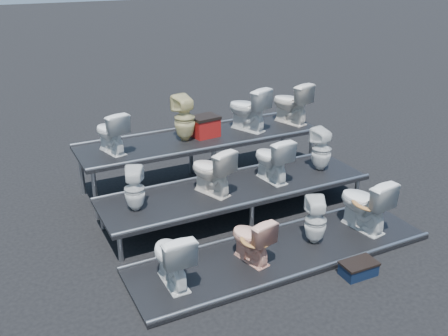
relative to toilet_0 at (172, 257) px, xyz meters
name	(u,v)px	position (x,y,z in m)	size (l,w,h in m)	color
ground	(236,214)	(1.57, 1.30, -0.43)	(80.00, 80.00, 0.00)	black
tier_front	(281,253)	(1.57, 0.00, -0.40)	(4.20, 1.20, 0.06)	black
tier_mid	(236,201)	(1.57, 1.30, -0.20)	(4.20, 1.20, 0.46)	black
tier_back	(202,160)	(1.57, 2.60, 0.00)	(4.20, 1.20, 0.86)	black
toilet_0	(172,257)	(0.00, 0.00, 0.00)	(0.41, 0.72, 0.73)	white
toilet_1	(251,239)	(1.09, 0.00, -0.04)	(0.36, 0.63, 0.64)	#E7A68E
toilet_2	(316,220)	(2.10, 0.00, -0.03)	(0.30, 0.31, 0.67)	white
toilet_3	(364,203)	(2.95, 0.00, 0.04)	(0.45, 0.79, 0.81)	white
toilet_4	(134,189)	(-0.03, 1.30, 0.35)	(0.28, 0.29, 0.63)	white
toilet_5	(211,171)	(1.14, 1.30, 0.39)	(0.40, 0.71, 0.72)	silver
toilet_6	(272,159)	(2.18, 1.30, 0.39)	(0.40, 0.70, 0.72)	white
toilet_7	(322,149)	(3.14, 1.30, 0.39)	(0.32, 0.33, 0.71)	white
toilet_8	(111,132)	(0.02, 2.60, 0.77)	(0.37, 0.66, 0.67)	white
toilet_9	(184,118)	(1.27, 2.60, 0.82)	(0.35, 0.35, 0.77)	beige
toilet_10	(248,108)	(2.47, 2.60, 0.83)	(0.44, 0.77, 0.78)	white
toilet_11	(291,103)	(3.38, 2.60, 0.82)	(0.43, 0.75, 0.77)	silver
red_crate	(205,128)	(1.65, 2.62, 0.59)	(0.43, 0.34, 0.31)	maroon
step_stool	(358,269)	(2.18, -0.83, -0.35)	(0.44, 0.26, 0.16)	black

